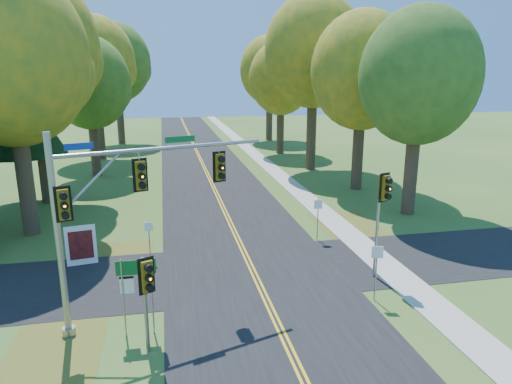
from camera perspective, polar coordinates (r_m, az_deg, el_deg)
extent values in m
plane|color=#335A1F|center=(19.39, 0.70, -12.15)|extent=(160.00, 160.00, 0.00)
cube|color=black|center=(19.39, 0.70, -12.12)|extent=(8.00, 160.00, 0.02)
cube|color=black|center=(21.16, -0.46, -9.74)|extent=(60.00, 6.00, 0.02)
cube|color=gold|center=(19.36, 0.40, -12.11)|extent=(0.10, 160.00, 0.01)
cube|color=gold|center=(19.40, 0.99, -12.05)|extent=(0.10, 160.00, 0.01)
cube|color=#9E998E|center=(21.43, 17.39, -10.06)|extent=(1.60, 160.00, 0.06)
cube|color=brown|center=(22.85, -17.88, -8.60)|extent=(4.00, 6.00, 0.00)
cube|color=brown|center=(26.67, 12.39, -4.87)|extent=(3.50, 8.00, 0.00)
cube|color=brown|center=(16.87, -23.99, -17.90)|extent=(3.00, 5.00, 0.00)
cylinder|color=#38281C|center=(27.81, -26.94, 1.88)|extent=(0.86, 0.86, 6.75)
ellipsoid|color=#BF9119|center=(27.31, -28.46, 14.61)|extent=(8.00, 8.00, 9.20)
sphere|color=#BF9119|center=(28.07, -24.36, 13.37)|extent=(4.80, 4.80, 4.80)
cylinder|color=#38281C|center=(30.32, 18.83, 2.96)|extent=(0.83, 0.83, 6.08)
ellipsoid|color=#4D7A26|center=(29.79, 19.72, 13.49)|extent=(7.20, 7.20, 8.28)
sphere|color=#4D7A26|center=(31.47, 20.88, 12.08)|extent=(4.32, 4.32, 4.32)
sphere|color=#4D7A26|center=(28.54, 18.35, 15.04)|extent=(3.96, 3.96, 3.96)
cylinder|color=#38281C|center=(34.48, -25.06, 4.83)|extent=(0.89, 0.89, 7.42)
ellipsoid|color=#BF9119|center=(34.17, -26.30, 15.99)|extent=(8.60, 8.60, 9.89)
sphere|color=#BF9119|center=(35.03, -22.80, 14.85)|extent=(5.16, 5.16, 5.16)
cylinder|color=#38281C|center=(35.99, 12.63, 5.28)|extent=(0.84, 0.84, 6.30)
ellipsoid|color=#BF9119|center=(35.56, 13.15, 14.56)|extent=(7.60, 7.60, 8.74)
sphere|color=#BF9119|center=(37.24, 14.54, 13.29)|extent=(4.56, 4.56, 4.56)
sphere|color=#BF9119|center=(34.35, 11.67, 15.92)|extent=(4.18, 4.18, 4.18)
cylinder|color=#38281C|center=(42.17, -19.52, 5.65)|extent=(0.81, 0.81, 5.62)
ellipsoid|color=#4D7A26|center=(41.77, -20.14, 12.70)|extent=(6.80, 6.80, 7.82)
sphere|color=#4D7A26|center=(42.63, -18.01, 11.97)|extent=(4.08, 4.08, 4.08)
sphere|color=#4D7A26|center=(41.28, -22.03, 13.46)|extent=(3.74, 3.74, 3.74)
cylinder|color=#38281C|center=(42.99, 6.94, 7.89)|extent=(0.90, 0.90, 7.65)
ellipsoid|color=#BF9119|center=(42.77, 7.23, 17.12)|extent=(8.80, 8.80, 10.12)
sphere|color=#BF9119|center=(44.56, 8.87, 15.82)|extent=(5.28, 5.28, 5.28)
sphere|color=#BF9119|center=(41.52, 5.55, 18.46)|extent=(4.84, 4.84, 4.84)
cylinder|color=#38281C|center=(50.73, -18.98, 7.83)|extent=(0.87, 0.87, 6.98)
ellipsoid|color=#BF9119|center=(50.48, -19.59, 15.00)|extent=(8.20, 8.20, 9.43)
sphere|color=#BF9119|center=(51.50, -17.46, 14.22)|extent=(4.92, 4.92, 4.92)
sphere|color=#BF9119|center=(49.90, -21.49, 15.80)|extent=(4.51, 4.51, 4.51)
cylinder|color=#38281C|center=(51.70, 3.06, 8.07)|extent=(0.82, 0.82, 5.85)
ellipsoid|color=#BF9119|center=(51.38, 3.14, 14.04)|extent=(7.00, 7.00, 8.05)
sphere|color=#BF9119|center=(52.77, 4.35, 13.27)|extent=(4.20, 4.20, 4.20)
sphere|color=#BF9119|center=(50.40, 1.96, 14.84)|extent=(3.85, 3.85, 3.85)
cylinder|color=#38281C|center=(61.38, -16.62, 9.14)|extent=(0.88, 0.88, 7.20)
ellipsoid|color=#4D7A26|center=(61.19, -17.07, 15.24)|extent=(8.40, 8.40, 9.66)
sphere|color=#4D7A26|center=(62.31, -15.32, 14.56)|extent=(5.04, 5.04, 5.04)
sphere|color=#4D7A26|center=(60.53, -18.65, 15.94)|extent=(4.62, 4.62, 4.62)
cylinder|color=#38281C|center=(62.29, 1.66, 9.49)|extent=(0.85, 0.85, 6.53)
ellipsoid|color=#BF9119|center=(62.06, 1.70, 15.01)|extent=(7.80, 7.80, 8.97)
sphere|color=#BF9119|center=(63.56, 2.86, 14.28)|extent=(4.68, 4.68, 4.68)
sphere|color=#BF9119|center=(61.01, 0.58, 15.76)|extent=(4.29, 4.29, 4.29)
cylinder|color=#38281C|center=(34.94, -26.69, 1.40)|extent=(0.50, 0.50, 3.42)
cone|color=black|center=(34.33, -27.53, 8.63)|extent=(5.60, 5.60, 5.45)
cone|color=black|center=(34.26, -28.31, 15.09)|extent=(4.57, 4.57, 5.45)
cylinder|color=gray|center=(16.21, -23.47, -5.47)|extent=(0.22, 0.22, 6.99)
cylinder|color=gray|center=(17.57, -22.34, -15.80)|extent=(0.44, 0.44, 0.30)
cylinder|color=gray|center=(16.29, -11.25, 5.39)|extent=(7.17, 2.46, 0.14)
cylinder|color=gray|center=(15.87, -20.16, 0.85)|extent=(2.17, 0.79, 2.06)
cylinder|color=gray|center=(16.06, -14.44, 4.43)|extent=(0.04, 0.04, 0.36)
cube|color=#72590C|center=(16.18, -14.29, 2.06)|extent=(0.42, 0.39, 1.00)
cube|color=black|center=(16.18, -14.29, 2.06)|extent=(0.50, 0.19, 1.18)
sphere|color=orange|center=(15.97, -14.06, 1.91)|extent=(0.18, 0.18, 0.18)
cylinder|color=black|center=(15.90, -14.13, 3.03)|extent=(0.28, 0.23, 0.24)
cylinder|color=black|center=(15.97, -14.06, 1.91)|extent=(0.28, 0.23, 0.24)
cylinder|color=black|center=(16.04, -13.99, 0.79)|extent=(0.28, 0.23, 0.24)
cylinder|color=gray|center=(17.07, -4.67, 5.41)|extent=(0.04, 0.04, 0.36)
cube|color=#72590C|center=(17.19, -4.62, 3.17)|extent=(0.42, 0.39, 1.00)
cube|color=black|center=(17.19, -4.62, 3.17)|extent=(0.50, 0.19, 1.18)
sphere|color=orange|center=(16.98, -4.30, 3.04)|extent=(0.18, 0.18, 0.18)
cylinder|color=black|center=(16.92, -4.32, 4.10)|extent=(0.28, 0.23, 0.24)
cylinder|color=black|center=(16.98, -4.30, 3.04)|extent=(0.28, 0.23, 0.24)
cylinder|color=black|center=(17.05, -4.28, 1.99)|extent=(0.28, 0.23, 0.24)
cube|color=#72590C|center=(15.74, -22.94, -1.40)|extent=(0.42, 0.39, 1.00)
cube|color=black|center=(15.74, -22.94, -1.40)|extent=(0.50, 0.19, 1.18)
sphere|color=orange|center=(15.52, -22.83, -1.61)|extent=(0.18, 0.18, 0.18)
cylinder|color=black|center=(15.44, -22.95, -0.46)|extent=(0.28, 0.23, 0.24)
cylinder|color=black|center=(15.52, -22.83, -1.61)|extent=(0.28, 0.23, 0.24)
cylinder|color=black|center=(15.60, -22.72, -2.73)|extent=(0.28, 0.23, 0.24)
cube|color=navy|center=(15.61, -21.29, 5.33)|extent=(0.87, 0.32, 0.22)
cube|color=#0C5926|center=(16.43, -9.47, 6.53)|extent=(1.06, 0.38, 0.22)
cylinder|color=#979A9F|center=(20.39, 14.92, -4.22)|extent=(0.13, 0.13, 4.65)
cube|color=#72590C|center=(19.75, 15.74, 0.55)|extent=(0.45, 0.42, 1.06)
cube|color=black|center=(19.75, 15.74, 0.55)|extent=(0.53, 0.22, 1.25)
sphere|color=orange|center=(19.59, 16.25, 0.40)|extent=(0.19, 0.19, 0.19)
cylinder|color=black|center=(19.52, 16.32, 1.37)|extent=(0.30, 0.25, 0.25)
cylinder|color=black|center=(19.59, 16.25, 0.40)|extent=(0.30, 0.25, 0.25)
cylinder|color=black|center=(19.67, 16.18, -0.55)|extent=(0.30, 0.25, 0.25)
cylinder|color=gray|center=(15.21, -13.64, -13.66)|extent=(0.12, 0.12, 3.25)
cube|color=#72590C|center=(14.53, -13.55, -10.13)|extent=(0.44, 0.42, 1.01)
cube|color=black|center=(14.53, -13.55, -10.13)|extent=(0.49, 0.25, 1.20)
sphere|color=orange|center=(14.34, -13.18, -10.46)|extent=(0.18, 0.18, 0.18)
cylinder|color=black|center=(14.20, -13.25, -9.27)|extent=(0.29, 0.25, 0.24)
cylinder|color=black|center=(14.34, -13.18, -10.46)|extent=(0.29, 0.25, 0.24)
cylinder|color=black|center=(14.47, -13.10, -11.63)|extent=(0.29, 0.25, 0.24)
cylinder|color=gray|center=(16.32, -16.23, -12.65)|extent=(0.06, 0.06, 2.81)
cylinder|color=gray|center=(16.25, -12.87, -12.55)|extent=(0.06, 0.06, 2.81)
cube|color=#0B511F|center=(15.85, -14.79, -9.09)|extent=(1.31, 0.05, 0.52)
cube|color=silver|center=(15.85, -14.79, -9.09)|extent=(1.12, 0.02, 0.07)
cube|color=silver|center=(16.15, -15.82, -11.26)|extent=(0.47, 0.04, 0.52)
cube|color=black|center=(16.02, -15.90, -10.26)|extent=(0.47, 0.01, 0.09)
cube|color=silver|center=(16.10, -13.46, -11.19)|extent=(0.47, 0.04, 0.52)
cube|color=black|center=(15.97, -13.52, -10.18)|extent=(0.47, 0.01, 0.09)
cube|color=white|center=(22.94, -21.02, -6.25)|extent=(1.38, 0.43, 1.90)
cube|color=maroon|center=(22.82, -21.03, -6.21)|extent=(1.04, 0.21, 1.37)
cube|color=white|center=(23.23, -22.15, -8.19)|extent=(0.10, 0.10, 0.32)
cube|color=white|center=(23.22, -19.53, -7.96)|extent=(0.10, 0.10, 0.32)
cylinder|color=gray|center=(24.69, 7.72, -3.41)|extent=(0.05, 0.05, 2.32)
cube|color=white|center=(24.42, 7.80, -1.55)|extent=(0.44, 0.08, 0.47)
cylinder|color=gray|center=(18.69, 14.76, -9.71)|extent=(0.05, 0.05, 2.37)
cube|color=silver|center=(18.34, 14.95, -7.28)|extent=(0.45, 0.13, 0.48)
cylinder|color=gray|center=(22.45, -13.18, -5.97)|extent=(0.05, 0.05, 1.98)
cube|color=white|center=(22.20, -13.29, -4.25)|extent=(0.38, 0.04, 0.41)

